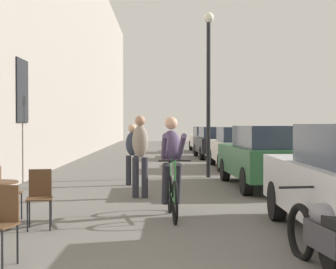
{
  "coord_description": "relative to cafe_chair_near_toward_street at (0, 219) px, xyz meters",
  "views": [
    {
      "loc": [
        0.52,
        -2.79,
        1.58
      ],
      "look_at": [
        0.79,
        14.54,
        1.23
      ],
      "focal_mm": 54.06,
      "sensor_mm": 36.0,
      "label": 1
    }
  ],
  "objects": [
    {
      "name": "parked_car_fifth",
      "position": [
        4.45,
        23.22,
        0.23
      ],
      "size": [
        1.82,
        4.1,
        1.44
      ],
      "color": "beige",
      "rests_on": "ground_plane"
    },
    {
      "name": "cafe_chair_near_toward_street",
      "position": [
        0.0,
        0.0,
        0.0
      ],
      "size": [
        0.46,
        0.46,
        0.89
      ],
      "color": "black",
      "rests_on": "ground_plane"
    },
    {
      "name": "cyclist_on_bicycle",
      "position": [
        1.99,
        2.97,
        0.29
      ],
      "size": [
        0.52,
        1.76,
        1.74
      ],
      "color": "black",
      "rests_on": "ground_plane"
    },
    {
      "name": "cafe_chair_mid_toward_street",
      "position": [
        -0.74,
        2.57,
        0.0
      ],
      "size": [
        0.4,
        0.4,
        0.89
      ],
      "color": "black",
      "rests_on": "ground_plane"
    },
    {
      "name": "parked_car_third",
      "position": [
        4.6,
        12.29,
        0.25
      ],
      "size": [
        1.78,
        4.17,
        1.48
      ],
      "color": "beige",
      "rests_on": "ground_plane"
    },
    {
      "name": "pedestrian_near",
      "position": [
        1.36,
        5.15,
        0.48
      ],
      "size": [
        0.34,
        0.24,
        1.77
      ],
      "color": "#26262D",
      "rests_on": "ground_plane"
    },
    {
      "name": "parked_motorcycle",
      "position": [
        3.56,
        -0.47,
        -0.11
      ],
      "size": [
        0.62,
        2.14,
        0.92
      ],
      "color": "black",
      "rests_on": "ground_plane"
    },
    {
      "name": "cafe_chair_mid_toward_wall",
      "position": [
        -0.04,
        2.01,
        0.0
      ],
      "size": [
        0.44,
        0.44,
        0.89
      ],
      "color": "black",
      "rests_on": "ground_plane"
    },
    {
      "name": "street_lamp",
      "position": [
        3.23,
        9.32,
        2.59
      ],
      "size": [
        0.32,
        0.32,
        4.9
      ],
      "color": "black",
      "rests_on": "ground_plane"
    },
    {
      "name": "parked_car_second",
      "position": [
        4.48,
        6.84,
        0.28
      ],
      "size": [
        1.97,
        4.4,
        1.54
      ],
      "color": "#23512D",
      "rests_on": "ground_plane"
    },
    {
      "name": "pedestrian_mid",
      "position": [
        1.07,
        7.41,
        0.37
      ],
      "size": [
        0.35,
        0.25,
        1.59
      ],
      "color": "#26262D",
      "rests_on": "ground_plane"
    },
    {
      "name": "building_facade_left",
      "position": [
        -2.17,
        11.12,
        4.75
      ],
      "size": [
        0.54,
        68.0,
        10.54
      ],
      "color": "gray",
      "rests_on": "ground_plane"
    },
    {
      "name": "parked_car_fourth",
      "position": [
        4.37,
        17.77,
        0.24
      ],
      "size": [
        1.82,
        4.13,
        1.45
      ],
      "color": "black",
      "rests_on": "ground_plane"
    }
  ]
}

